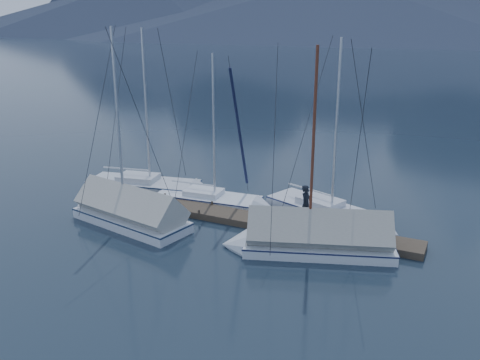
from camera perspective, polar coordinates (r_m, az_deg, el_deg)
name	(u,v)px	position (r m, az deg, el deg)	size (l,w,h in m)	color
ground	(222,235)	(24.33, -2.05, -6.23)	(1000.00, 1000.00, 0.00)	black
dock	(240,219)	(25.94, 0.00, -4.41)	(18.00, 1.50, 0.54)	#382D23
mooring_posts	(231,213)	(26.05, -0.99, -3.74)	(15.12, 1.52, 0.35)	#382D23
sailboat_open_left	(159,187)	(31.00, -9.10, -0.77)	(8.10, 3.81, 10.35)	silver
sailboat_open_mid	(223,202)	(28.24, -1.95, -2.44)	(6.94, 2.92, 9.00)	silver
sailboat_open_right	(340,216)	(26.67, 11.14, -3.98)	(7.78, 4.58, 9.94)	silver
sailboat_covered_near	(305,241)	(22.76, 7.35, -6.77)	(7.92, 4.63, 9.86)	silver
sailboat_covered_far	(123,213)	(26.35, -13.02, -3.58)	(7.78, 3.68, 10.50)	silver
person	(306,204)	(24.76, 7.42, -2.72)	(0.70, 0.46, 1.91)	black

